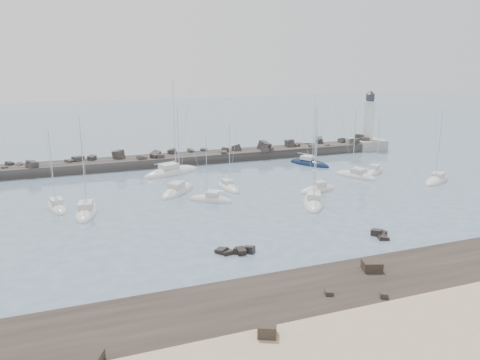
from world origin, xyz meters
The scene contains 18 objects.
ground centered at (0.00, 0.00, 0.00)m, with size 400.00×400.00×0.00m, color slate.
rock_shelf centered at (0.64, -21.98, 0.03)m, with size 140.00×12.00×1.97m.
rock_cluster_near centered at (-3.80, -9.45, 0.11)m, with size 4.54×2.63×1.38m.
rock_cluster_far centered at (14.41, -10.89, 0.08)m, with size 2.42×3.05×1.41m.
breakwater centered at (-7.12, 38.00, 0.32)m, with size 115.00×6.87×5.20m.
lighthouse centered at (47.00, 38.00, 3.09)m, with size 7.00×7.00×14.60m.
sailboat_1 centered at (-22.65, 14.84, 0.14)m, with size 3.80×8.12×12.41m.
sailboat_3 centered at (-18.72, 10.92, 0.15)m, with size 4.31×9.53×14.55m.
sailboat_4 centered at (-2.46, 29.66, 0.15)m, with size 12.33×7.66×18.46m.
sailboat_5 centered at (-0.66, 10.44, 0.13)m, with size 6.78×5.75×10.96m.
sailboat_6 centered at (4.16, 16.16, 0.13)m, with size 2.87×7.44×11.57m.
sailboat_7 centered at (13.37, 3.76, 0.15)m, with size 7.17×9.98×15.32m.
sailboat_8 centered at (25.62, 27.43, 0.15)m, with size 6.84×9.49×14.59m.
sailboat_9 centered at (17.39, 9.51, 0.15)m, with size 7.20×3.19×11.23m.
sailboat_10 centered at (28.65, 15.45, 0.14)m, with size 5.91×8.59×13.15m.
sailboat_11 centered at (40.22, 7.64, 0.13)m, with size 8.98×6.69×13.76m.
sailboat_12 centered at (34.11, 17.09, 0.14)m, with size 7.12×6.22×11.66m.
sailboat_13 centered at (-4.30, 16.74, 0.15)m, with size 8.43×9.06×14.98m.
Camera 1 is at (-20.30, -55.01, 21.06)m, focal length 35.00 mm.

